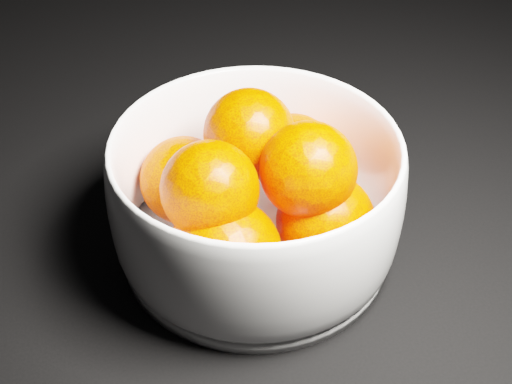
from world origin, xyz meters
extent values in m
cylinder|color=white|center=(0.25, -0.02, 0.01)|extent=(0.20, 0.20, 0.01)
sphere|color=#F13700|center=(0.29, 0.03, 0.05)|extent=(0.07, 0.07, 0.07)
sphere|color=#F13700|center=(0.20, 0.02, 0.05)|extent=(0.07, 0.07, 0.07)
sphere|color=#F13700|center=(0.22, -0.06, 0.05)|extent=(0.08, 0.08, 0.08)
sphere|color=#F13700|center=(0.29, -0.05, 0.05)|extent=(0.07, 0.07, 0.07)
sphere|color=#F13700|center=(0.25, 0.01, 0.09)|extent=(0.07, 0.07, 0.07)
sphere|color=#F13700|center=(0.21, -0.04, 0.09)|extent=(0.07, 0.07, 0.07)
sphere|color=#F13700|center=(0.28, -0.04, 0.09)|extent=(0.07, 0.07, 0.07)
camera|label=1|loc=(0.15, -0.40, 0.39)|focal=50.00mm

